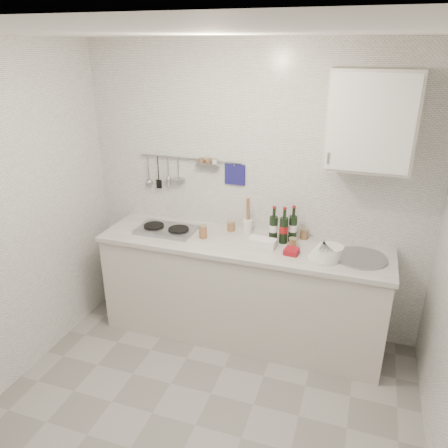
{
  "coord_description": "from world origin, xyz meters",
  "views": [
    {
      "loc": [
        0.91,
        -2.08,
        2.45
      ],
      "look_at": [
        -0.09,
        0.9,
        1.15
      ],
      "focal_mm": 35.0,
      "sensor_mm": 36.0,
      "label": 1
    }
  ],
  "objects_px": {
    "wall_cabinet": "(372,120)",
    "utensil_crock": "(248,224)",
    "wine_bottles": "(284,224)",
    "plate_stack_hob": "(158,230)",
    "plate_stack_sink": "(327,253)"
  },
  "relations": [
    {
      "from": "wall_cabinet",
      "to": "plate_stack_sink",
      "type": "xyz_separation_m",
      "value": [
        -0.2,
        -0.21,
        -0.98
      ]
    },
    {
      "from": "plate_stack_hob",
      "to": "utensil_crock",
      "type": "relative_size",
      "value": 0.87
    },
    {
      "from": "wall_cabinet",
      "to": "plate_stack_hob",
      "type": "relative_size",
      "value": 2.48
    },
    {
      "from": "plate_stack_sink",
      "to": "wine_bottles",
      "type": "relative_size",
      "value": 0.84
    },
    {
      "from": "plate_stack_sink",
      "to": "utensil_crock",
      "type": "distance_m",
      "value": 0.77
    },
    {
      "from": "plate_stack_hob",
      "to": "plate_stack_sink",
      "type": "height_order",
      "value": "plate_stack_sink"
    },
    {
      "from": "wall_cabinet",
      "to": "wine_bottles",
      "type": "height_order",
      "value": "wall_cabinet"
    },
    {
      "from": "plate_stack_hob",
      "to": "plate_stack_sink",
      "type": "bearing_deg",
      "value": -2.47
    },
    {
      "from": "wine_bottles",
      "to": "utensil_crock",
      "type": "relative_size",
      "value": 0.96
    },
    {
      "from": "wall_cabinet",
      "to": "utensil_crock",
      "type": "distance_m",
      "value": 1.32
    },
    {
      "from": "wine_bottles",
      "to": "plate_stack_hob",
      "type": "bearing_deg",
      "value": -172.67
    },
    {
      "from": "utensil_crock",
      "to": "plate_stack_sink",
      "type": "bearing_deg",
      "value": -22.33
    },
    {
      "from": "wall_cabinet",
      "to": "wine_bottles",
      "type": "bearing_deg",
      "value": -179.58
    },
    {
      "from": "utensil_crock",
      "to": "plate_stack_hob",
      "type": "bearing_deg",
      "value": -163.05
    },
    {
      "from": "plate_stack_sink",
      "to": "wine_bottles",
      "type": "xyz_separation_m",
      "value": [
        -0.38,
        0.2,
        0.1
      ]
    }
  ]
}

